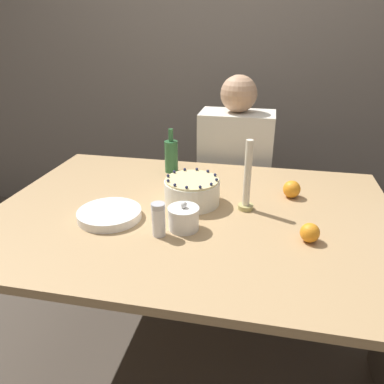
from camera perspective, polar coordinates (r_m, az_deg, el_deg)
The scene contains 12 objects.
ground_plane at distance 1.91m, azimuth -0.01°, elevation -23.50°, with size 12.00×12.00×0.00m, color #4C4238.
wall_behind at distance 2.67m, azimuth 6.63°, elevation 21.66°, with size 8.00×0.05×2.60m.
dining_table at distance 1.49m, azimuth -0.02°, elevation -6.23°, with size 1.53×1.10×0.75m.
cake at distance 1.48m, azimuth -0.00°, elevation 0.14°, with size 0.22×0.22×0.12m.
sugar_bowl at distance 1.30m, azimuth -1.29°, elevation -3.99°, with size 0.11×0.11×0.11m.
sugar_shaker at distance 1.26m, azimuth -5.12°, elevation -4.17°, with size 0.05×0.05×0.12m.
plate_stack at distance 1.42m, azimuth -12.46°, elevation -3.33°, with size 0.24×0.24×0.03m.
candle at distance 1.43m, azimuth 8.40°, elevation 1.49°, with size 0.06×0.06×0.28m.
bottle at distance 1.81m, azimuth -3.17°, elevation 5.55°, with size 0.06×0.06×0.21m.
orange_fruit_0 at distance 1.29m, azimuth 17.52°, elevation -5.93°, with size 0.06×0.06×0.06m.
orange_fruit_1 at distance 1.60m, azimuth 14.95°, elevation 0.42°, with size 0.07×0.07×0.07m.
person_man_blue_shirt at distance 2.21m, azimuth 6.39°, elevation -0.11°, with size 0.40×0.34×1.17m.
Camera 1 is at (0.26, -1.26, 1.41)m, focal length 35.00 mm.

